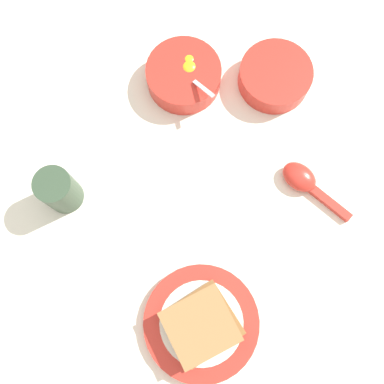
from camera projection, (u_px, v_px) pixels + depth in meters
ground_plane at (194, 199)px, 0.77m from camera, size 3.00×3.00×0.00m
egg_bowl at (184, 75)px, 0.79m from camera, size 0.13×0.14×0.07m
toast_plate at (201, 323)px, 0.71m from camera, size 0.18×0.18×0.02m
toast_sandwich at (201, 325)px, 0.68m from camera, size 0.11×0.11×0.03m
soup_spoon at (304, 181)px, 0.76m from camera, size 0.08×0.14×0.03m
congee_bowl at (275, 76)px, 0.80m from camera, size 0.13×0.13×0.04m
drinking_cup at (59, 190)px, 0.72m from camera, size 0.06×0.06×0.09m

